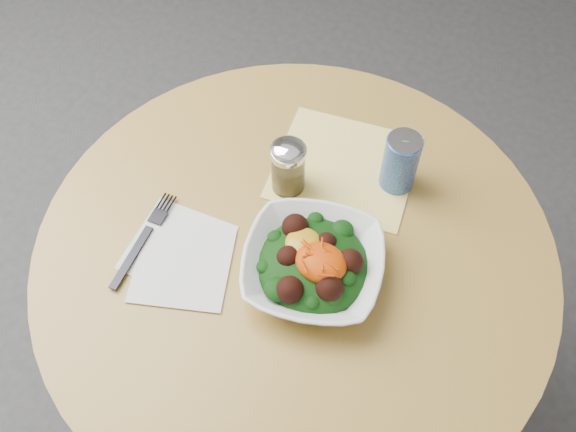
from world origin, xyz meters
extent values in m
plane|color=#323134|center=(0.00, 0.00, 0.00)|extent=(6.00, 6.00, 0.00)
cylinder|color=black|center=(0.00, 0.00, 0.01)|extent=(0.52, 0.52, 0.03)
cylinder|color=black|center=(0.00, 0.00, 0.35)|extent=(0.10, 0.10, 0.71)
cylinder|color=gold|center=(0.00, 0.00, 0.73)|extent=(0.90, 0.90, 0.04)
cube|color=yellow|center=(0.00, 0.20, 0.75)|extent=(0.29, 0.27, 0.00)
cube|color=silver|center=(-0.18, -0.09, 0.75)|extent=(0.17, 0.17, 0.00)
cube|color=silver|center=(-0.15, -0.12, 0.75)|extent=(0.20, 0.20, 0.00)
imported|color=white|center=(0.05, -0.03, 0.78)|extent=(0.28, 0.28, 0.06)
ellipsoid|color=black|center=(0.05, -0.03, 0.78)|extent=(0.19, 0.19, 0.07)
ellipsoid|color=#C18A13|center=(0.02, -0.02, 0.81)|extent=(0.06, 0.06, 0.02)
ellipsoid|color=#D25904|center=(0.06, -0.04, 0.81)|extent=(0.08, 0.07, 0.04)
cube|color=black|center=(-0.23, -0.15, 0.76)|extent=(0.03, 0.13, 0.00)
cube|color=black|center=(-0.24, -0.04, 0.76)|extent=(0.03, 0.07, 0.00)
cylinder|color=silver|center=(-0.07, 0.11, 0.80)|extent=(0.06, 0.06, 0.09)
cylinder|color=#9D8749|center=(-0.07, 0.11, 0.78)|extent=(0.05, 0.05, 0.05)
cylinder|color=silver|center=(-0.07, 0.11, 0.85)|extent=(0.06, 0.06, 0.01)
ellipsoid|color=silver|center=(-0.07, 0.11, 0.85)|extent=(0.06, 0.06, 0.03)
cylinder|color=navy|center=(0.10, 0.21, 0.81)|extent=(0.06, 0.06, 0.12)
cylinder|color=silver|center=(0.10, 0.21, 0.87)|extent=(0.06, 0.06, 0.00)
cube|color=silver|center=(0.10, 0.22, 0.87)|extent=(0.02, 0.02, 0.00)
camera|label=1|loc=(0.25, -0.50, 1.70)|focal=40.00mm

